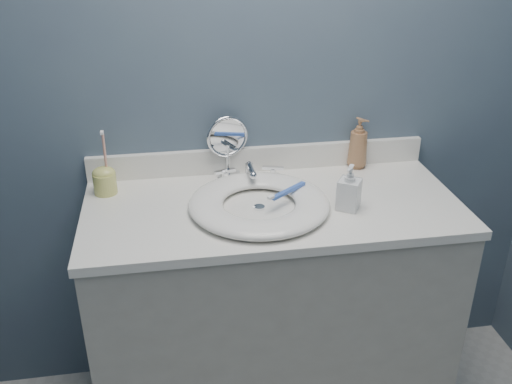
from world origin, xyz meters
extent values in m
cube|color=#445467|center=(0.00, 1.25, 1.20)|extent=(2.20, 0.02, 2.40)
cube|color=#B1AEA2|center=(0.00, 0.97, 0.42)|extent=(1.20, 0.55, 0.85)
cube|color=white|center=(0.00, 0.97, 0.86)|extent=(1.22, 0.57, 0.03)
cube|color=white|center=(0.00, 1.24, 0.93)|extent=(1.22, 0.02, 0.09)
cylinder|color=silver|center=(-0.05, 0.94, 0.88)|extent=(0.04, 0.04, 0.01)
cube|color=silver|center=(-0.05, 1.16, 0.89)|extent=(0.22, 0.05, 0.01)
cylinder|color=silver|center=(-0.05, 1.16, 0.92)|extent=(0.03, 0.03, 0.06)
cylinder|color=silver|center=(-0.05, 1.11, 0.94)|extent=(0.02, 0.09, 0.02)
sphere|color=silver|center=(-0.05, 1.06, 0.94)|extent=(0.03, 0.03, 0.03)
cylinder|color=silver|center=(-0.14, 1.16, 0.90)|extent=(0.02, 0.02, 0.03)
cube|color=silver|center=(-0.14, 1.16, 0.92)|extent=(0.08, 0.03, 0.01)
cylinder|color=silver|center=(0.04, 1.16, 0.90)|extent=(0.02, 0.02, 0.03)
cube|color=silver|center=(0.04, 1.16, 0.92)|extent=(0.08, 0.03, 0.01)
cylinder|color=silver|center=(-0.12, 1.21, 0.89)|extent=(0.09, 0.09, 0.01)
cylinder|color=silver|center=(-0.12, 1.21, 0.94)|extent=(0.01, 0.01, 0.11)
torus|color=silver|center=(-0.12, 1.21, 1.03)|extent=(0.15, 0.04, 0.15)
cylinder|color=white|center=(-0.12, 1.21, 1.03)|extent=(0.12, 0.03, 0.13)
imported|color=#976944|center=(0.36, 1.21, 0.97)|extent=(0.10, 0.10, 0.19)
imported|color=silver|center=(0.23, 0.90, 0.95)|extent=(0.09, 0.09, 0.15)
cylinder|color=#CACA65|center=(-0.54, 1.14, 0.92)|extent=(0.08, 0.08, 0.07)
ellipsoid|color=#CACA65|center=(-0.54, 1.14, 0.95)|extent=(0.08, 0.07, 0.05)
cylinder|color=#E0947F|center=(-0.53, 1.14, 1.02)|extent=(0.01, 0.03, 0.15)
cube|color=white|center=(-0.53, 1.13, 1.10)|extent=(0.01, 0.02, 0.01)
cube|color=blue|center=(0.05, 0.97, 0.92)|extent=(0.13, 0.11, 0.01)
cube|color=white|center=(-0.02, 0.92, 0.93)|extent=(0.03, 0.02, 0.01)
camera|label=1|loc=(-0.32, -0.63, 1.74)|focal=40.00mm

